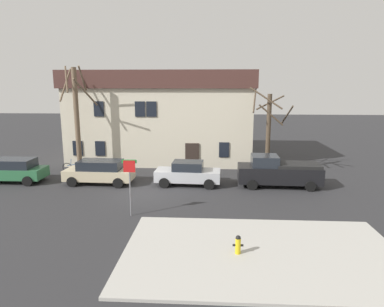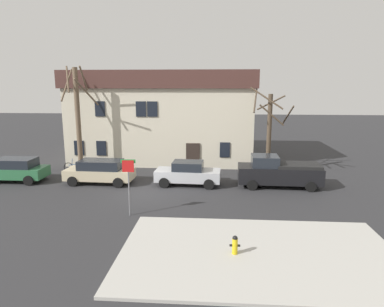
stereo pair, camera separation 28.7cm
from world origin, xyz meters
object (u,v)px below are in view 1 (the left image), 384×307
building_main (163,115)px  fire_hydrant (238,244)px  car_silver_sedan (188,173)px  tree_bare_near (77,116)px  tree_bare_mid (269,129)px  bicycle_leaning (74,167)px  street_sign_pole (130,177)px  pickup_truck_black (278,172)px  car_green_wagon (14,170)px  car_beige_wagon (100,171)px

building_main → fire_hydrant: (5.53, -18.68, -3.45)m
car_silver_sedan → fire_hydrant: car_silver_sedan is taller
tree_bare_near → tree_bare_mid: bearing=1.6°
building_main → tree_bare_near: size_ratio=1.98×
tree_bare_mid → bicycle_leaning: size_ratio=3.74×
street_sign_pole → tree_bare_near: bearing=124.9°
tree_bare_mid → fire_hydrant: 13.75m
pickup_truck_black → bicycle_leaning: size_ratio=3.11×
tree_bare_mid → pickup_truck_black: bearing=-86.4°
fire_hydrant → bicycle_leaning: (-11.80, 12.76, -0.14)m
car_green_wagon → street_sign_pole: bearing=-31.0°
building_main → bicycle_leaning: bearing=-136.6°
pickup_truck_black → street_sign_pole: street_sign_pole is taller
car_silver_sedan → car_beige_wagon: bearing=-179.6°
car_green_wagon → car_beige_wagon: size_ratio=0.91×
pickup_truck_black → bicycle_leaning: bearing=168.8°
car_silver_sedan → bicycle_leaning: 9.66m
tree_bare_mid → car_silver_sedan: bearing=-149.9°
street_sign_pole → bicycle_leaning: 11.12m
car_silver_sedan → bicycle_leaning: (-9.15, 3.07, -0.45)m
tree_bare_mid → street_sign_pole: (-8.37, -9.08, -1.39)m
tree_bare_near → pickup_truck_black: tree_bare_near is taller
car_beige_wagon → car_silver_sedan: (6.05, 0.04, -0.04)m
car_green_wagon → car_beige_wagon: car_green_wagon is taller
car_green_wagon → car_beige_wagon: bearing=-0.7°
tree_bare_mid → bicycle_leaning: tree_bare_mid is taller
building_main → bicycle_leaning: size_ratio=9.11×
car_silver_sedan → fire_hydrant: bearing=-74.7°
tree_bare_near → car_green_wagon: tree_bare_near is taller
fire_hydrant → building_main: bearing=106.5°
building_main → car_green_wagon: (-9.24, -8.96, -3.10)m
tree_bare_near → car_beige_wagon: size_ratio=1.73×
tree_bare_near → car_green_wagon: size_ratio=1.91×
car_beige_wagon → bicycle_leaning: size_ratio=2.67×
tree_bare_mid → street_sign_pole: tree_bare_mid is taller
fire_hydrant → car_green_wagon: bearing=146.7°
street_sign_pole → fire_hydrant: bearing=-37.3°
tree_bare_near → car_silver_sedan: size_ratio=1.82×
street_sign_pole → bicycle_leaning: bearing=126.9°
car_silver_sedan → car_green_wagon: bearing=179.9°
building_main → car_silver_sedan: (2.88, -8.99, -3.15)m
tree_bare_near → street_sign_pole: (6.05, -8.68, -2.27)m
tree_bare_mid → car_silver_sedan: size_ratio=1.48×
car_green_wagon → pickup_truck_black: size_ratio=0.78×
tree_bare_mid → car_green_wagon: tree_bare_mid is taller
tree_bare_near → car_silver_sedan: (8.60, -2.96, -3.52)m
street_sign_pole → pickup_truck_black: bearing=34.0°
fire_hydrant → street_sign_pole: street_sign_pole is taller
pickup_truck_black → fire_hydrant: size_ratio=7.17×
building_main → car_green_wagon: building_main is taller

